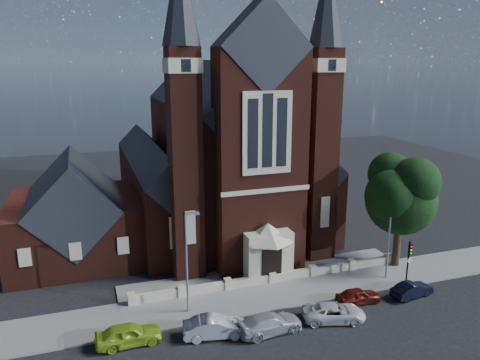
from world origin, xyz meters
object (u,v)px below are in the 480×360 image
(car_silver_a, at_px, (215,327))
(street_lamp_right, at_px, (390,230))
(car_white_suv, at_px, (334,312))
(church, at_px, (218,156))
(traffic_signal, at_px, (409,257))
(street_tree, at_px, (404,196))
(street_lamp_left, at_px, (188,257))
(car_silver_b, at_px, (270,323))
(car_lime_van, at_px, (129,334))
(car_navy, at_px, (412,290))
(parish_hall, at_px, (75,218))
(car_dark_red, at_px, (358,296))

(car_silver_a, bearing_deg, street_lamp_right, -67.81)
(street_lamp_right, bearing_deg, car_white_suv, -149.94)
(church, height_order, traffic_signal, church)
(street_tree, relative_size, street_lamp_left, 1.32)
(street_lamp_right, height_order, car_silver_a, street_lamp_right)
(church, relative_size, traffic_signal, 8.72)
(traffic_signal, relative_size, car_white_suv, 0.85)
(car_silver_b, bearing_deg, street_lamp_left, 41.39)
(street_lamp_left, bearing_deg, car_white_suv, -24.89)
(car_lime_van, distance_m, car_silver_a, 5.94)
(car_navy, bearing_deg, car_silver_a, 82.77)
(street_lamp_left, distance_m, car_silver_b, 7.69)
(parish_hall, relative_size, car_silver_b, 2.51)
(street_tree, height_order, car_dark_red, street_tree)
(traffic_signal, distance_m, car_white_suv, 9.63)
(church, bearing_deg, car_white_suv, -84.96)
(car_silver_b, xyz_separation_m, car_white_suv, (5.16, -0.09, -0.05))
(street_tree, distance_m, traffic_signal, 5.70)
(street_lamp_left, distance_m, car_navy, 18.68)
(traffic_signal, distance_m, car_dark_red, 6.24)
(car_white_suv, bearing_deg, traffic_signal, -54.81)
(car_navy, bearing_deg, parish_hall, 47.71)
(car_silver_b, bearing_deg, car_navy, -90.67)
(traffic_signal, xyz_separation_m, car_white_suv, (-8.92, -3.06, -1.93))
(car_white_suv, height_order, car_navy, car_white_suv)
(street_lamp_left, relative_size, car_white_suv, 1.73)
(car_dark_red, bearing_deg, traffic_signal, -74.61)
(parish_hall, relative_size, car_white_suv, 2.61)
(street_lamp_left, xyz_separation_m, traffic_signal, (18.91, -1.57, -2.02))
(parish_hall, bearing_deg, car_navy, -33.91)
(car_silver_a, bearing_deg, car_dark_red, -76.38)
(street_lamp_left, height_order, street_lamp_right, same)
(parish_hall, height_order, street_lamp_left, parish_hall)
(street_lamp_left, height_order, car_silver_b, street_lamp_left)
(parish_hall, xyz_separation_m, traffic_signal, (27.00, -15.57, -1.43))
(car_white_suv, bearing_deg, street_lamp_right, -43.69)
(street_tree, relative_size, car_navy, 2.86)
(street_lamp_left, relative_size, car_navy, 2.16)
(car_dark_red, xyz_separation_m, car_navy, (4.77, -0.53, -0.00))
(car_white_suv, height_order, car_dark_red, car_white_suv)
(car_white_suv, bearing_deg, parish_hall, 60.38)
(traffic_signal, relative_size, car_silver_b, 0.82)
(street_lamp_right, xyz_separation_m, car_navy, (-0.08, -3.48, -3.98))
(car_navy, bearing_deg, church, 15.67)
(parish_hall, distance_m, car_lime_van, 17.41)
(car_dark_red, bearing_deg, church, 15.42)
(church, distance_m, car_silver_b, 24.84)
(parish_hall, distance_m, street_lamp_left, 16.18)
(car_lime_van, xyz_separation_m, car_silver_a, (5.85, -1.02, -0.01))
(church, xyz_separation_m, parish_hall, (-16.00, -4.94, -4.17))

